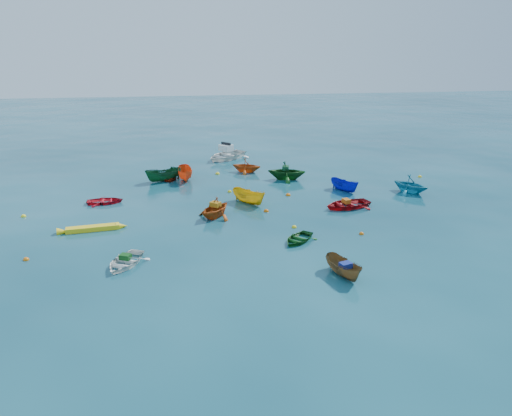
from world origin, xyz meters
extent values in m
plane|color=#093343|center=(0.00, 0.00, 0.00)|extent=(160.00, 160.00, 0.00)
imported|color=white|center=(-8.17, -2.16, 0.00)|extent=(3.05, 3.46, 0.60)
imported|color=brown|center=(3.03, -5.11, 0.00)|extent=(1.81, 2.86, 1.04)
imported|color=#B94811|center=(-2.84, 4.71, 0.00)|extent=(3.65, 3.69, 1.47)
imported|color=gold|center=(-0.19, 7.29, 0.00)|extent=(2.82, 3.10, 1.18)
imported|color=#13551A|center=(1.78, -0.28, 0.00)|extent=(3.00, 3.05, 0.52)
imported|color=teal|center=(12.72, 8.15, 0.00)|extent=(3.70, 3.79, 1.52)
imported|color=red|center=(-10.68, 8.88, 0.00)|extent=(2.72, 2.03, 0.54)
imported|color=#E64B15|center=(-4.71, 14.43, 0.00)|extent=(1.36, 3.29, 1.25)
imported|color=#114916|center=(3.88, 13.31, 0.00)|extent=(3.77, 3.46, 1.67)
imported|color=#A40D12|center=(6.67, 5.34, 0.00)|extent=(3.94, 3.24, 0.71)
imported|color=#0D14AA|center=(7.75, 9.35, 0.00)|extent=(2.28, 2.85, 1.05)
imported|color=#B2280E|center=(-6.13, 14.81, 0.00)|extent=(1.80, 2.51, 0.52)
imported|color=#BB4B11|center=(0.78, 16.28, 0.00)|extent=(3.33, 3.15, 1.38)
imported|color=#104724|center=(-6.56, 14.29, 0.00)|extent=(3.39, 2.22, 1.23)
imported|color=white|center=(-0.57, 21.72, 0.00)|extent=(5.78, 5.73, 1.58)
cube|color=#124A17|center=(-8.13, -2.07, 0.44)|extent=(0.70, 0.63, 0.28)
cube|color=navy|center=(3.08, -5.25, 0.66)|extent=(0.69, 0.60, 0.28)
cube|color=#BD7513|center=(-2.81, 4.75, 0.90)|extent=(0.83, 0.81, 0.32)
cube|color=#104123|center=(3.78, 13.34, 1.01)|extent=(0.70, 0.82, 0.34)
cube|color=#C35E14|center=(6.57, 5.32, 0.50)|extent=(0.58, 0.69, 0.29)
sphere|color=orange|center=(-13.61, -0.73, 0.00)|extent=(0.33, 0.33, 0.33)
sphere|color=yellow|center=(2.03, 1.96, 0.00)|extent=(0.32, 0.32, 0.32)
sphere|color=orange|center=(5.92, 0.22, 0.00)|extent=(0.31, 0.31, 0.31)
sphere|color=yellow|center=(-15.78, 6.64, 0.00)|extent=(0.34, 0.34, 0.34)
sphere|color=#D05D0B|center=(0.77, 5.29, 0.00)|extent=(0.37, 0.37, 0.37)
sphere|color=yellow|center=(-1.33, 10.31, 0.00)|extent=(0.33, 0.33, 0.33)
sphere|color=#E25C0C|center=(8.01, 9.97, 0.00)|extent=(0.35, 0.35, 0.35)
sphere|color=yellow|center=(-1.87, 15.91, 0.00)|extent=(0.39, 0.39, 0.39)
sphere|color=orange|center=(3.07, 8.75, 0.00)|extent=(0.38, 0.38, 0.38)
sphere|color=yellow|center=(15.58, 12.34, 0.00)|extent=(0.33, 0.33, 0.33)
camera|label=1|loc=(-4.74, -27.25, 11.57)|focal=35.00mm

